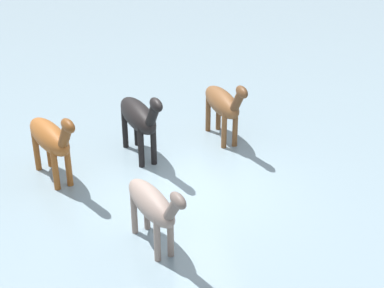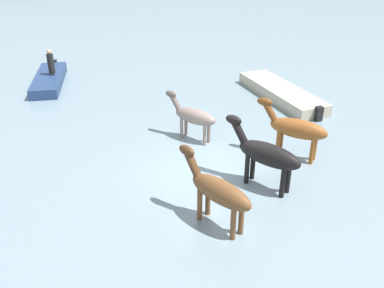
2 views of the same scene
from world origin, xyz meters
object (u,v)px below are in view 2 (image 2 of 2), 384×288
horse_dun_straggler (218,191)px  boat_launch_far (49,81)px  horse_pinto_flank (193,116)px  person_boatman_standing (51,62)px  boat_tender_starboard (281,94)px  horse_rear_stallion (296,128)px  horse_lead (266,154)px

horse_dun_straggler → boat_launch_far: horse_dun_straggler is taller
horse_pinto_flank → person_boatman_standing: bearing=-6.4°
horse_pinto_flank → boat_tender_starboard: (5.89, 0.57, -0.76)m
horse_rear_stallion → horse_lead: horse_lead is taller
boat_launch_far → person_boatman_standing: size_ratio=3.85×
horse_rear_stallion → boat_launch_far: (-3.14, 12.69, -0.90)m
horse_rear_stallion → horse_pinto_flank: 3.67m
horse_lead → boat_launch_far: bearing=-5.4°
person_boatman_standing → boat_tender_starboard: bearing=-50.8°
horse_dun_straggler → boat_tender_starboard: bearing=-65.0°
horse_rear_stallion → person_boatman_standing: horse_rear_stallion is taller
horse_lead → boat_launch_far: (-0.95, 13.27, -0.95)m
horse_pinto_flank → person_boatman_standing: person_boatman_standing is taller
horse_lead → horse_pinto_flank: bearing=-16.6°
horse_dun_straggler → horse_lead: bearing=-83.9°
boat_tender_starboard → horse_dun_straggler: bearing=137.8°
horse_lead → person_boatman_standing: (-0.78, 13.15, 0.02)m
horse_rear_stallion → horse_pinto_flank: horse_rear_stallion is taller
horse_lead → horse_pinto_flank: size_ratio=1.19×
horse_lead → person_boatman_standing: bearing=-6.1°
horse_pinto_flank → horse_dun_straggler: bearing=132.1°
horse_rear_stallion → horse_dun_straggler: size_ratio=0.99×
horse_dun_straggler → horse_pinto_flank: horse_dun_straggler is taller
horse_rear_stallion → boat_launch_far: size_ratio=0.54×
boat_launch_far → person_boatman_standing: (0.17, -0.12, 0.97)m
horse_rear_stallion → horse_dun_straggler: horse_rear_stallion is taller
horse_rear_stallion → person_boatman_standing: (-2.97, 12.57, 0.06)m
boat_tender_starboard → person_boatman_standing: 11.34m
horse_rear_stallion → horse_dun_straggler: (-4.55, -0.99, -0.01)m
boat_tender_starboard → boat_launch_far: bearing=58.4°
horse_dun_straggler → boat_tender_starboard: 10.00m
horse_dun_straggler → horse_lead: size_ratio=0.95×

